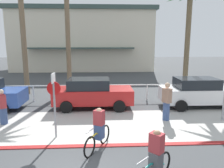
{
  "coord_description": "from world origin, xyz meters",
  "views": [
    {
      "loc": [
        0.66,
        -5.16,
        3.7
      ],
      "look_at": [
        1.22,
        6.0,
        1.56
      ],
      "focal_mm": 35.0,
      "sensor_mm": 36.0,
      "label": 1
    }
  ],
  "objects_px": {
    "cyclist_teal_0": "(155,159)",
    "pedestrian_1": "(167,103)",
    "car_white_3": "(199,92)",
    "stop_sign_bike_lane": "(54,96)",
    "car_red_2": "(92,93)",
    "cyclist_yellow_1": "(99,130)",
    "palm_tree_4": "(190,18)",
    "pedestrian_0": "(3,108)",
    "palm_tree_3": "(67,8)"
  },
  "relations": [
    {
      "from": "pedestrian_0",
      "to": "pedestrian_1",
      "type": "height_order",
      "value": "pedestrian_1"
    },
    {
      "from": "cyclist_yellow_1",
      "to": "car_red_2",
      "type": "bearing_deg",
      "value": 94.7
    },
    {
      "from": "cyclist_teal_0",
      "to": "pedestrian_1",
      "type": "bearing_deg",
      "value": 69.98
    },
    {
      "from": "stop_sign_bike_lane",
      "to": "car_red_2",
      "type": "height_order",
      "value": "stop_sign_bike_lane"
    },
    {
      "from": "palm_tree_4",
      "to": "car_white_3",
      "type": "distance_m",
      "value": 5.7
    },
    {
      "from": "palm_tree_3",
      "to": "car_red_2",
      "type": "height_order",
      "value": "palm_tree_3"
    },
    {
      "from": "car_white_3",
      "to": "cyclist_yellow_1",
      "type": "relative_size",
      "value": 2.69
    },
    {
      "from": "car_red_2",
      "to": "pedestrian_1",
      "type": "relative_size",
      "value": 2.38
    },
    {
      "from": "car_white_3",
      "to": "stop_sign_bike_lane",
      "type": "bearing_deg",
      "value": -152.84
    },
    {
      "from": "palm_tree_4",
      "to": "cyclist_yellow_1",
      "type": "distance_m",
      "value": 11.41
    },
    {
      "from": "stop_sign_bike_lane",
      "to": "car_white_3",
      "type": "distance_m",
      "value": 8.39
    },
    {
      "from": "car_red_2",
      "to": "pedestrian_0",
      "type": "height_order",
      "value": "car_red_2"
    },
    {
      "from": "palm_tree_4",
      "to": "pedestrian_1",
      "type": "distance_m",
      "value": 7.84
    },
    {
      "from": "car_white_3",
      "to": "pedestrian_1",
      "type": "bearing_deg",
      "value": -139.84
    },
    {
      "from": "stop_sign_bike_lane",
      "to": "cyclist_yellow_1",
      "type": "xyz_separation_m",
      "value": [
        1.69,
        -0.99,
        -0.98
      ]
    },
    {
      "from": "cyclist_yellow_1",
      "to": "pedestrian_0",
      "type": "relative_size",
      "value": 1.0
    },
    {
      "from": "palm_tree_3",
      "to": "cyclist_teal_0",
      "type": "bearing_deg",
      "value": -71.75
    },
    {
      "from": "pedestrian_0",
      "to": "pedestrian_1",
      "type": "distance_m",
      "value": 7.56
    },
    {
      "from": "cyclist_teal_0",
      "to": "car_white_3",
      "type": "bearing_deg",
      "value": 58.1
    },
    {
      "from": "palm_tree_4",
      "to": "pedestrian_0",
      "type": "relative_size",
      "value": 4.39
    },
    {
      "from": "palm_tree_3",
      "to": "palm_tree_4",
      "type": "distance_m",
      "value": 8.88
    },
    {
      "from": "pedestrian_1",
      "to": "palm_tree_3",
      "type": "bearing_deg",
      "value": 127.96
    },
    {
      "from": "palm_tree_4",
      "to": "car_red_2",
      "type": "relative_size",
      "value": 1.63
    },
    {
      "from": "pedestrian_0",
      "to": "palm_tree_4",
      "type": "bearing_deg",
      "value": 28.38
    },
    {
      "from": "car_white_3",
      "to": "pedestrian_1",
      "type": "height_order",
      "value": "pedestrian_1"
    },
    {
      "from": "stop_sign_bike_lane",
      "to": "cyclist_teal_0",
      "type": "bearing_deg",
      "value": -43.14
    },
    {
      "from": "car_red_2",
      "to": "cyclist_yellow_1",
      "type": "bearing_deg",
      "value": -85.3
    },
    {
      "from": "palm_tree_4",
      "to": "pedestrian_0",
      "type": "distance_m",
      "value": 12.95
    },
    {
      "from": "palm_tree_3",
      "to": "pedestrian_0",
      "type": "height_order",
      "value": "palm_tree_3"
    },
    {
      "from": "palm_tree_4",
      "to": "palm_tree_3",
      "type": "bearing_deg",
      "value": 169.9
    },
    {
      "from": "stop_sign_bike_lane",
      "to": "pedestrian_0",
      "type": "relative_size",
      "value": 1.57
    },
    {
      "from": "palm_tree_3",
      "to": "palm_tree_4",
      "type": "height_order",
      "value": "palm_tree_3"
    },
    {
      "from": "palm_tree_4",
      "to": "pedestrian_0",
      "type": "xyz_separation_m",
      "value": [
        -10.66,
        -5.76,
        -4.6
      ]
    },
    {
      "from": "stop_sign_bike_lane",
      "to": "pedestrian_1",
      "type": "relative_size",
      "value": 1.39
    },
    {
      "from": "cyclist_teal_0",
      "to": "pedestrian_1",
      "type": "relative_size",
      "value": 0.81
    },
    {
      "from": "cyclist_teal_0",
      "to": "pedestrian_1",
      "type": "height_order",
      "value": "pedestrian_1"
    },
    {
      "from": "car_red_2",
      "to": "stop_sign_bike_lane",
      "type": "bearing_deg",
      "value": -108.29
    },
    {
      "from": "stop_sign_bike_lane",
      "to": "pedestrian_0",
      "type": "xyz_separation_m",
      "value": [
        -2.66,
        1.54,
        -0.93
      ]
    },
    {
      "from": "car_white_3",
      "to": "pedestrian_0",
      "type": "distance_m",
      "value": 10.34
    },
    {
      "from": "pedestrian_0",
      "to": "palm_tree_3",
      "type": "bearing_deg",
      "value": 75.04
    },
    {
      "from": "palm_tree_4",
      "to": "cyclist_teal_0",
      "type": "xyz_separation_m",
      "value": [
        -4.8,
        -10.3,
        -4.65
      ]
    },
    {
      "from": "palm_tree_3",
      "to": "palm_tree_4",
      "type": "xyz_separation_m",
      "value": [
        8.7,
        -1.55,
        -0.81
      ]
    },
    {
      "from": "palm_tree_3",
      "to": "pedestrian_1",
      "type": "xyz_separation_m",
      "value": [
        5.6,
        -7.18,
        -5.29
      ]
    },
    {
      "from": "car_red_2",
      "to": "cyclist_yellow_1",
      "type": "distance_m",
      "value": 4.92
    },
    {
      "from": "palm_tree_3",
      "to": "cyclist_teal_0",
      "type": "xyz_separation_m",
      "value": [
        3.91,
        -11.85,
        -5.47
      ]
    },
    {
      "from": "palm_tree_3",
      "to": "cyclist_yellow_1",
      "type": "distance_m",
      "value": 11.52
    },
    {
      "from": "car_red_2",
      "to": "cyclist_yellow_1",
      "type": "xyz_separation_m",
      "value": [
        0.4,
        -4.9,
        -0.18
      ]
    },
    {
      "from": "cyclist_teal_0",
      "to": "pedestrian_0",
      "type": "height_order",
      "value": "pedestrian_0"
    },
    {
      "from": "pedestrian_0",
      "to": "pedestrian_1",
      "type": "bearing_deg",
      "value": 0.96
    },
    {
      "from": "car_red_2",
      "to": "palm_tree_4",
      "type": "bearing_deg",
      "value": 26.89
    }
  ]
}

